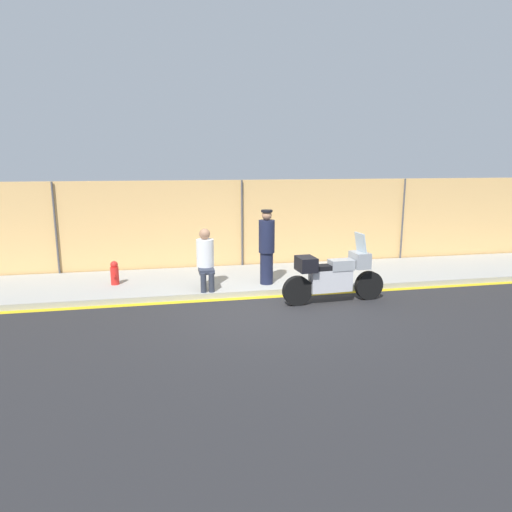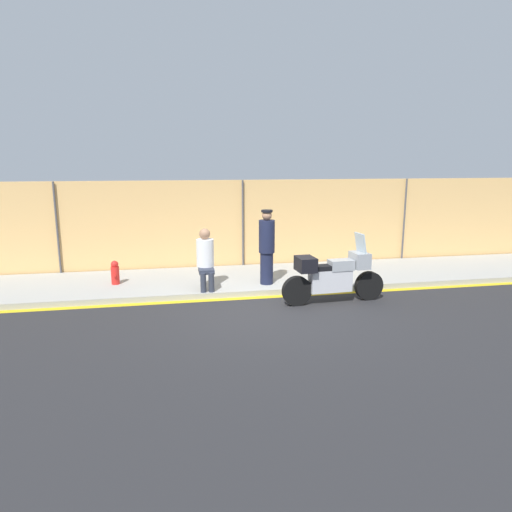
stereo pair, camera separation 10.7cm
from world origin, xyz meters
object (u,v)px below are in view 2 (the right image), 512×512
officer_standing (267,246)px  motorcycle (333,275)px  person_seated_on_curb (205,256)px  fire_hydrant (115,273)px

officer_standing → motorcycle: bearing=-48.0°
motorcycle → officer_standing: size_ratio=1.31×
motorcycle → person_seated_on_curb: bearing=151.4°
motorcycle → officer_standing: 1.80m
person_seated_on_curb → motorcycle: bearing=-25.1°
person_seated_on_curb → fire_hydrant: (-2.09, 0.71, -0.48)m
motorcycle → fire_hydrant: (-4.70, 1.93, -0.19)m
motorcycle → person_seated_on_curb: 2.90m
motorcycle → fire_hydrant: size_ratio=4.08×
officer_standing → fire_hydrant: 3.64m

